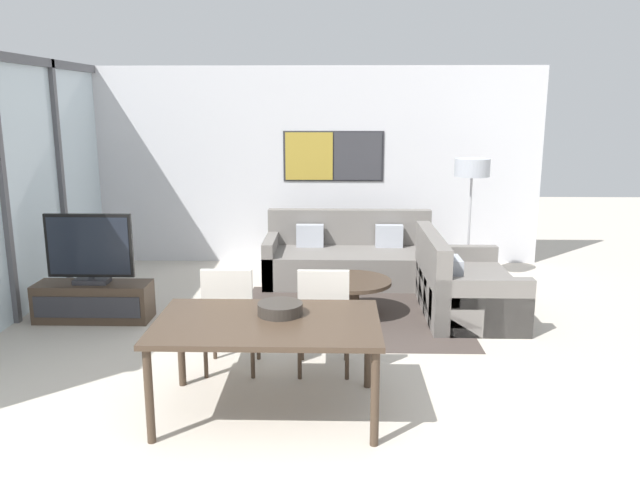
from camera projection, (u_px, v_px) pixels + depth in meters
ground_plane at (256, 472)px, 3.95m from camera, size 24.00×24.00×0.00m
wall_back at (302, 166)px, 8.94m from camera, size 6.85×0.09×2.80m
window_wall_left at (0, 179)px, 6.33m from camera, size 0.07×5.42×2.80m
area_rug at (352, 315)px, 6.86m from camera, size 2.44×2.12×0.01m
tv_console at (94, 302)px, 6.69m from camera, size 1.22×0.40×0.41m
television at (90, 250)px, 6.56m from camera, size 0.92×0.20×0.75m
sofa_main at (349, 260)px, 8.18m from camera, size 2.18×0.98×0.89m
sofa_side at (460, 289)px, 6.90m from camera, size 0.98×1.58×0.89m
coffee_table at (352, 289)px, 6.80m from camera, size 0.85×0.85×0.41m
dining_table at (268, 329)px, 4.58m from camera, size 1.65×1.02×0.73m
dining_chair_left at (230, 313)px, 5.31m from camera, size 0.46×0.46×0.95m
dining_chair_centre at (324, 314)px, 5.29m from camera, size 0.46×0.46×0.95m
fruit_bowl at (280, 308)px, 4.69m from camera, size 0.34×0.34×0.09m
floor_lamp at (472, 174)px, 7.80m from camera, size 0.44×0.44×1.61m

